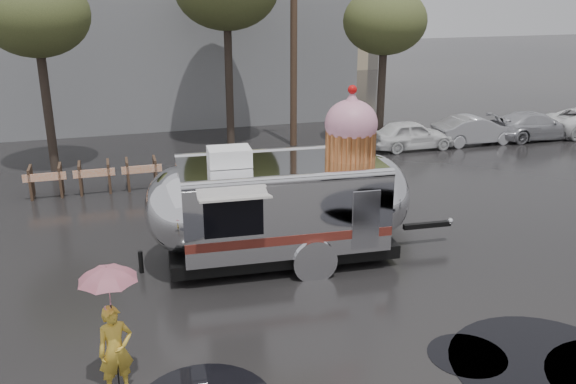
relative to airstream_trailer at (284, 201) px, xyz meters
name	(u,v)px	position (x,y,z in m)	size (l,w,h in m)	color
ground	(376,317)	(1.03, -3.26, -1.53)	(120.00, 120.00, 0.00)	black
puddles	(503,378)	(2.30, -5.77, -1.53)	(9.70, 4.11, 0.01)	black
utility_pole	(294,33)	(3.53, 10.74, 3.09)	(1.60, 0.28, 9.00)	#473323
tree_left	(36,16)	(-5.97, 9.74, 3.95)	(3.64, 3.64, 6.95)	#382D26
tree_right	(385,22)	(7.03, 9.74, 3.52)	(3.36, 3.36, 6.42)	#382D26
barricade_row	(95,177)	(-4.52, 6.71, -1.01)	(4.30, 0.80, 1.00)	#473323
parked_cars	(511,125)	(12.81, 8.74, -0.81)	(13.20, 1.90, 1.50)	silver
airstream_trailer	(284,201)	(0.00, 0.00, 0.00)	(8.11, 3.21, 4.37)	silver
person_left	(116,351)	(-4.13, -4.25, -0.73)	(0.58, 0.38, 1.60)	gold
umbrella_pink	(109,288)	(-4.13, -4.25, 0.42)	(1.17, 1.17, 2.35)	pink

